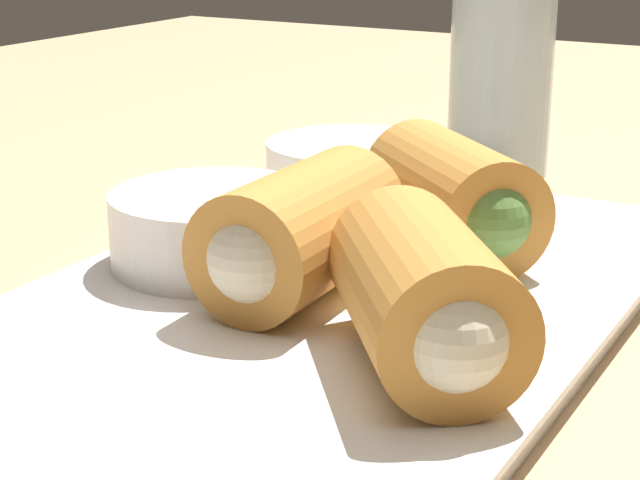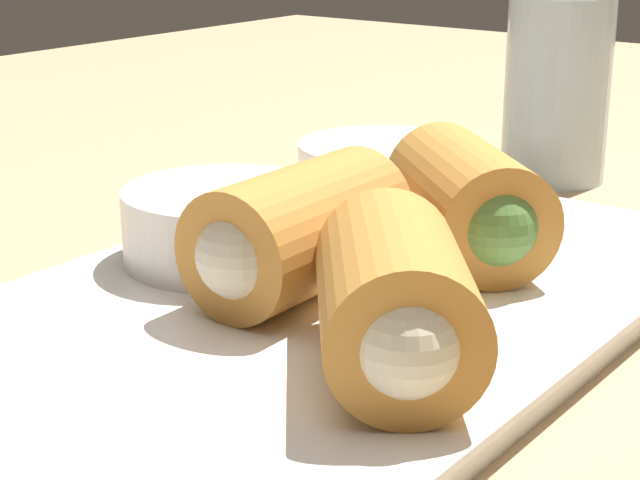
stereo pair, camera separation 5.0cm
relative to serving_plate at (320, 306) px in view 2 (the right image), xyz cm
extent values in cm
cube|color=tan|center=(-3.52, -0.37, -1.76)|extent=(180.00, 140.00, 2.00)
cube|color=white|center=(0.00, 0.00, -0.16)|extent=(33.82, 20.25, 1.20)
cube|color=white|center=(0.00, 0.00, 0.59)|extent=(35.17, 21.06, 0.30)
cylinder|color=#C68438|center=(-4.46, -6.36, 3.18)|extent=(9.69, 9.12, 4.89)
sphere|color=beige|center=(-7.21, -8.55, 3.18)|extent=(3.18, 3.18, 3.18)
cylinder|color=#C68438|center=(6.66, -2.59, 3.18)|extent=(9.32, 9.58, 4.89)
sphere|color=#56843D|center=(4.30, -5.20, 3.18)|extent=(3.18, 3.18, 3.18)
cylinder|color=#C68438|center=(-0.75, 0.38, 3.18)|extent=(8.62, 5.11, 4.89)
sphere|color=beige|center=(-4.26, 0.28, 3.18)|extent=(3.18, 3.18, 3.18)
cylinder|color=white|center=(0.40, 5.19, 2.26)|extent=(8.49, 8.49, 3.03)
cylinder|color=maroon|center=(0.40, 5.19, 3.50)|extent=(6.96, 6.96, 0.55)
cylinder|color=white|center=(11.28, 4.57, 2.26)|extent=(8.49, 8.49, 3.03)
cylinder|color=beige|center=(11.28, 4.57, 3.50)|extent=(6.96, 6.96, 0.55)
cylinder|color=silver|center=(25.94, 2.61, 4.51)|extent=(6.01, 6.01, 10.55)
camera|label=1|loc=(-33.51, -19.14, 15.26)|focal=60.00mm
camera|label=2|loc=(-30.75, -23.32, 15.26)|focal=60.00mm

